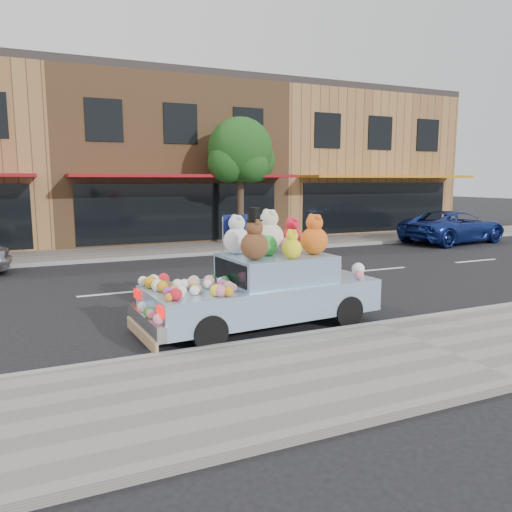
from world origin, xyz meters
TOP-DOWN VIEW (x-y plane):
  - ground at (0.00, 0.00)m, footprint 120.00×120.00m
  - near_sidewalk at (0.00, -6.50)m, footprint 60.00×3.00m
  - far_sidewalk at (0.00, 6.50)m, footprint 60.00×3.00m
  - near_kerb at (0.00, -5.00)m, footprint 60.00×0.12m
  - far_kerb at (0.00, 5.00)m, footprint 60.00×0.12m
  - storefront_mid at (0.00, 11.97)m, footprint 10.00×9.80m
  - storefront_right at (10.00, 11.97)m, footprint 10.00×9.80m
  - street_tree at (2.03, 6.55)m, footprint 3.00×2.70m
  - car_blue at (11.10, 4.07)m, footprint 5.33×2.99m
  - art_car at (-1.87, -3.96)m, footprint 4.59×2.04m

SIDE VIEW (x-z plane):
  - ground at x=0.00m, z-range 0.00..0.00m
  - near_sidewalk at x=0.00m, z-range 0.00..0.12m
  - far_sidewalk at x=0.00m, z-range 0.00..0.12m
  - near_kerb at x=0.00m, z-range 0.00..0.13m
  - far_kerb at x=0.00m, z-range 0.00..0.13m
  - car_blue at x=11.10m, z-range 0.00..1.41m
  - art_car at x=-1.87m, z-range -0.32..1.94m
  - storefront_mid at x=0.00m, z-range -0.01..7.29m
  - storefront_right at x=10.00m, z-range -0.01..7.29m
  - street_tree at x=2.03m, z-range 1.08..6.30m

